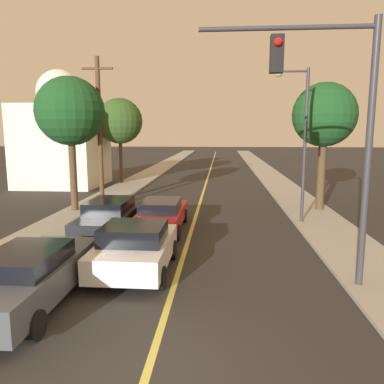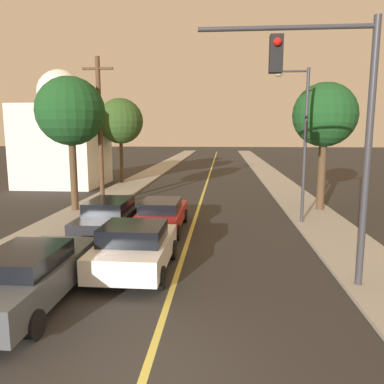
# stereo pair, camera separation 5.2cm
# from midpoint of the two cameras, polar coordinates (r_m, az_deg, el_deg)

# --- Properties ---
(ground_plane) EXTENTS (200.00, 200.00, 0.00)m
(ground_plane) POSITION_cam_midpoint_polar(r_m,az_deg,el_deg) (7.10, -7.20, -26.45)
(ground_plane) COLOR #2D2B28
(road_surface) EXTENTS (9.06, 80.00, 0.01)m
(road_surface) POSITION_cam_midpoint_polar(r_m,az_deg,el_deg) (41.86, 2.97, 3.48)
(road_surface) COLOR #2D2B28
(road_surface) RESTS_ON ground
(sidewalk_left) EXTENTS (2.50, 80.00, 0.12)m
(sidewalk_left) POSITION_cam_midpoint_polar(r_m,az_deg,el_deg) (42.43, -4.87, 3.61)
(sidewalk_left) COLOR #9E998E
(sidewalk_left) RESTS_ON ground
(sidewalk_right) EXTENTS (2.50, 80.00, 0.12)m
(sidewalk_right) POSITION_cam_midpoint_polar(r_m,az_deg,el_deg) (42.08, 10.88, 3.43)
(sidewalk_right) COLOR #9E998E
(sidewalk_right) RESTS_ON ground
(car_near_lane_front) EXTENTS (2.11, 3.86, 1.48)m
(car_near_lane_front) POSITION_cam_midpoint_polar(r_m,az_deg,el_deg) (11.27, -8.59, -8.34)
(car_near_lane_front) COLOR white
(car_near_lane_front) RESTS_ON ground
(car_near_lane_second) EXTENTS (1.88, 4.69, 1.32)m
(car_near_lane_second) POSITION_cam_midpoint_polar(r_m,az_deg,el_deg) (15.84, -4.60, -3.42)
(car_near_lane_second) COLOR red
(car_near_lane_second) RESTS_ON ground
(car_outer_lane_front) EXTENTS (1.87, 4.72, 1.43)m
(car_outer_lane_front) POSITION_cam_midpoint_polar(r_m,az_deg,el_deg) (9.87, -23.41, -11.61)
(car_outer_lane_front) COLOR #474C51
(car_outer_lane_front) RESTS_ON ground
(car_outer_lane_second) EXTENTS (1.89, 5.07, 1.43)m
(car_outer_lane_second) POSITION_cam_midpoint_polar(r_m,az_deg,el_deg) (15.70, -12.17, -3.53)
(car_outer_lane_second) COLOR black
(car_outer_lane_second) RESTS_ON ground
(traffic_signal_mast) EXTENTS (4.39, 0.42, 6.76)m
(traffic_signal_mast) POSITION_cam_midpoint_polar(r_m,az_deg,el_deg) (10.16, 20.77, 11.44)
(traffic_signal_mast) COLOR #333338
(traffic_signal_mast) RESTS_ON ground
(streetlamp_right) EXTENTS (1.49, 0.36, 6.71)m
(streetlamp_right) POSITION_cam_midpoint_polar(r_m,az_deg,el_deg) (17.17, 15.94, 9.82)
(streetlamp_right) COLOR #333338
(streetlamp_right) RESTS_ON ground
(utility_pole_left) EXTENTS (1.60, 0.24, 7.79)m
(utility_pole_left) POSITION_cam_midpoint_polar(r_m,az_deg,el_deg) (20.34, -13.77, 9.03)
(utility_pole_left) COLOR #513823
(utility_pole_left) RESTS_ON ground
(tree_left_near) EXTENTS (3.54, 3.54, 6.62)m
(tree_left_near) POSITION_cam_midpoint_polar(r_m,az_deg,el_deg) (30.35, -10.80, 10.54)
(tree_left_near) COLOR #4C3823
(tree_left_near) RESTS_ON ground
(tree_left_far) EXTENTS (3.42, 3.42, 6.74)m
(tree_left_far) POSITION_cam_midpoint_polar(r_m,az_deg,el_deg) (20.07, -17.96, 11.53)
(tree_left_far) COLOR #4C3823
(tree_left_far) RESTS_ON ground
(tree_right_near) EXTENTS (3.22, 3.22, 6.48)m
(tree_right_near) POSITION_cam_midpoint_polar(r_m,az_deg,el_deg) (20.39, 19.65, 10.89)
(tree_right_near) COLOR #4C3823
(tree_right_near) RESTS_ON ground
(domed_building_left) EXTENTS (5.82, 5.82, 8.73)m
(domed_building_left) POSITION_cam_midpoint_polar(r_m,az_deg,el_deg) (30.54, -19.01, 7.82)
(domed_building_left) COLOR silver
(domed_building_left) RESTS_ON ground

